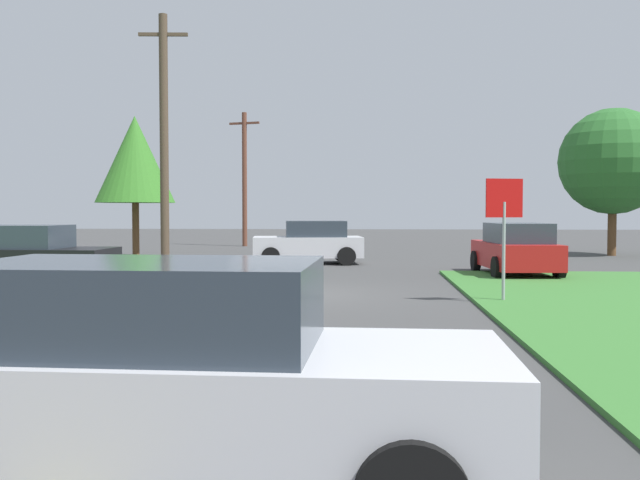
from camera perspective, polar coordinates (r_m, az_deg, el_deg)
The scene contains 11 objects.
ground_plane at distance 16.55m, azimuth -2.60°, elevation -4.49°, with size 120.00×120.00×0.00m, color #424242.
lane_stripe_center at distance 8.76m, azimuth -8.79°, elevation -10.65°, with size 0.20×14.00×0.01m, color yellow.
stop_sign at distance 15.30m, azimuth 14.91°, elevation 2.03°, with size 0.81×0.24×2.67m.
parked_car_near_building at distance 19.65m, azimuth -23.19°, elevation -1.23°, with size 4.47×2.08×1.62m.
car_on_crossroad at distance 22.09m, azimuth 15.80°, elevation -0.76°, with size 2.24×4.25×1.62m.
car_approaching_junction at distance 26.11m, azimuth -0.85°, elevation -0.20°, with size 4.28×2.59×1.62m.
car_behind_on_main_road at distance 5.14m, azimuth -11.41°, elevation -10.86°, with size 4.49×2.01×1.62m.
utility_pole_mid at distance 26.37m, azimuth -12.71°, elevation 8.23°, with size 1.80×0.32×9.18m.
utility_pole_far at distance 39.52m, azimuth -6.23°, elevation 5.17°, with size 1.78×0.53×7.55m.
oak_tree_left at distance 30.49m, azimuth -14.98°, elevation 6.41°, with size 3.33×3.33×6.01m.
pine_tree_center at distance 33.49m, azimuth 22.98°, elevation 5.96°, with size 4.70×4.70×6.54m.
Camera 1 is at (1.91, -16.32, 1.98)m, focal length 38.88 mm.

